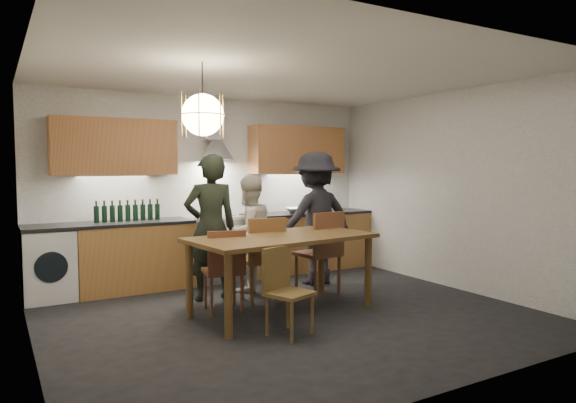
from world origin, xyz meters
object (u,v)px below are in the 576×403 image
person_right (316,218)px  stock_pot (326,207)px  person_left (211,227)px  person_mid (249,233)px  dining_table (282,244)px  wine_bottles (128,211)px  chair_back_left (225,265)px  chair_front (284,285)px  mixing_bowl (297,210)px

person_right → stock_pot: 1.13m
person_left → person_mid: 0.63m
dining_table → wine_bottles: 2.28m
person_right → chair_back_left: bearing=22.3°
chair_front → stock_pot: 3.32m
person_mid → mixing_bowl: (1.14, 0.69, 0.20)m
dining_table → chair_back_left: (-0.56, 0.28, -0.23)m
chair_back_left → mixing_bowl: (1.81, 1.48, 0.41)m
person_right → chair_front: bearing=48.1°
person_mid → stock_pot: person_mid is taller
mixing_bowl → wine_bottles: bearing=176.7°
chair_front → person_mid: 1.81m
person_left → mixing_bowl: bearing=-146.4°
person_mid → stock_pot: size_ratio=7.87×
dining_table → wine_bottles: bearing=116.5°
chair_back_left → wine_bottles: size_ratio=1.10×
chair_back_left → person_mid: 1.06m
dining_table → person_left: (-0.49, 0.89, 0.12)m
dining_table → stock_pot: (1.82, 1.81, 0.21)m
chair_back_left → person_mid: person_mid is taller
person_mid → wine_bottles: size_ratio=1.78×
person_mid → person_right: person_right is taller
chair_back_left → chair_front: chair_back_left is taller
stock_pot → dining_table: bearing=-135.2°
person_right → mixing_bowl: person_right is taller
dining_table → person_mid: 1.08m
person_mid → dining_table: bearing=72.1°
chair_front → person_mid: bearing=55.5°
person_left → stock_pot: (2.31, 0.92, 0.09)m
stock_pot → wine_bottles: (-3.05, 0.09, 0.07)m
stock_pot → chair_back_left: bearing=-147.3°
chair_back_left → mixing_bowl: size_ratio=2.70×
chair_back_left → chair_front: 0.96m
chair_front → chair_back_left: bearing=83.1°
person_left → wine_bottles: bearing=-46.9°
person_right → wine_bottles: 2.49m
dining_table → chair_back_left: chair_back_left is taller
chair_back_left → chair_front: bearing=112.2°
chair_back_left → stock_pot: bearing=-137.7°
wine_bottles → person_right: bearing=-22.0°
stock_pot → person_mid: bearing=-156.6°
dining_table → mixing_bowl: 2.16m
person_right → wine_bottles: size_ratio=2.15×
chair_front → mixing_bowl: size_ratio=2.45×
person_right → person_left: bearing=2.5°
dining_table → chair_back_left: size_ratio=2.30×
chair_back_left → person_mid: size_ratio=0.62×
person_left → person_right: person_right is taller
chair_front → mixing_bowl: (1.60, 2.41, 0.46)m
dining_table → person_right: 1.46m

